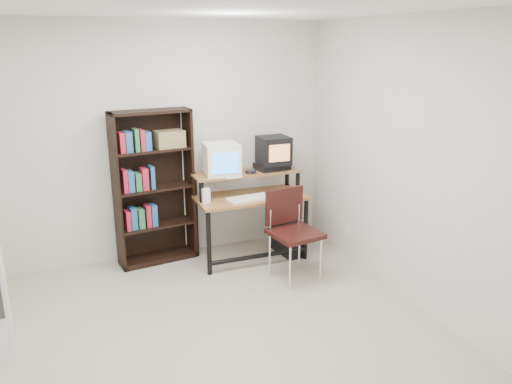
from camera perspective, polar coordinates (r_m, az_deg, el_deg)
name	(u,v)px	position (r m, az deg, el deg)	size (l,w,h in m)	color
floor	(207,348)	(4.24, -5.62, -17.28)	(4.00, 4.00, 0.01)	#B6AB97
ceiling	(196,4)	(3.53, -6.89, 20.52)	(4.00, 4.00, 0.01)	white
back_wall	(152,144)	(5.58, -11.76, 5.41)	(4.00, 0.01, 2.60)	beige
front_wall	(346,337)	(1.98, 10.27, -15.95)	(4.00, 0.01, 2.60)	beige
right_wall	(423,169)	(4.60, 18.57, 2.52)	(0.01, 4.00, 2.60)	beige
computer_desk	(250,199)	(5.54, -0.72, -0.84)	(1.21, 0.61, 0.98)	#956230
crt_monitor	(222,159)	(5.43, -3.95, 3.73)	(0.40, 0.41, 0.35)	white
vcr	(272,167)	(5.66, 1.83, 2.90)	(0.36, 0.26, 0.08)	black
crt_tv	(274,150)	(5.60, 2.03, 4.79)	(0.33, 0.33, 0.31)	black
cd_spindle	(251,172)	(5.48, -0.62, 2.30)	(0.12, 0.12, 0.05)	#26262B
keyboard	(249,199)	(5.39, -0.79, -0.80)	(0.47, 0.21, 0.04)	white
mousepad	(281,197)	(5.53, 2.82, -0.53)	(0.22, 0.18, 0.01)	black
mouse	(281,195)	(5.51, 2.82, -0.38)	(0.10, 0.06, 0.03)	white
desk_speaker	(206,196)	(5.29, -5.78, -0.47)	(0.08, 0.07, 0.17)	white
pc_tower	(287,236)	(5.82, 3.57, -4.99)	(0.20, 0.45, 0.42)	black
school_chair	(291,224)	(5.13, 4.03, -3.68)	(0.53, 0.53, 0.93)	black
bookshelf	(153,185)	(5.53, -11.68, 0.73)	(0.87, 0.39, 1.69)	black
wall_outlet	(346,232)	(5.77, 10.30, -4.47)	(0.02, 0.08, 0.12)	beige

